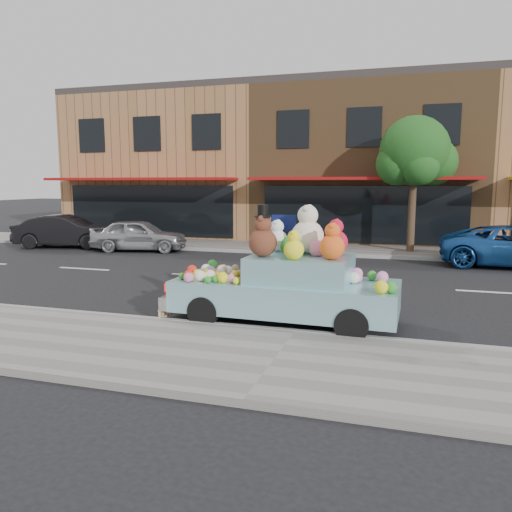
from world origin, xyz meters
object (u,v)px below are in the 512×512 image
(street_tree, at_px, (415,157))
(car_dark, at_px, (66,231))
(car_silver, at_px, (139,235))
(art_car, at_px, (287,282))

(street_tree, bearing_deg, car_dark, -171.02)
(car_silver, relative_size, art_car, 0.84)
(car_silver, relative_size, car_dark, 0.91)
(street_tree, height_order, car_dark, street_tree)
(car_silver, height_order, art_car, art_car)
(street_tree, relative_size, art_car, 1.15)
(street_tree, relative_size, car_dark, 1.25)
(car_dark, distance_m, art_car, 14.39)
(car_silver, bearing_deg, art_car, -148.00)
(car_dark, bearing_deg, street_tree, -93.77)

